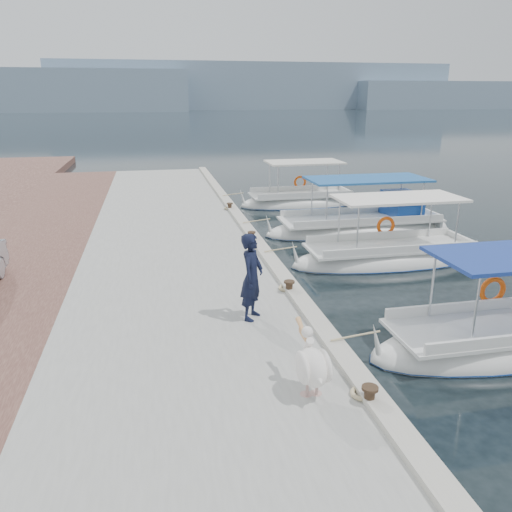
% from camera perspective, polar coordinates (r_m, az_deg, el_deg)
% --- Properties ---
extents(ground, '(400.00, 400.00, 0.00)m').
position_cam_1_polar(ground, '(11.99, 7.30, -8.92)').
color(ground, black).
rests_on(ground, ground).
extents(concrete_quay, '(6.00, 40.00, 0.50)m').
position_cam_1_polar(concrete_quay, '(15.95, -8.83, -1.10)').
color(concrete_quay, gray).
rests_on(concrete_quay, ground).
extents(quay_curb, '(0.44, 40.00, 0.12)m').
position_cam_1_polar(quay_curb, '(16.20, 0.98, 0.57)').
color(quay_curb, '#ABA798').
rests_on(quay_curb, concrete_quay).
extents(cobblestone_strip, '(4.00, 40.00, 0.50)m').
position_cam_1_polar(cobblestone_strip, '(16.52, -26.40, -2.14)').
color(cobblestone_strip, brown).
rests_on(cobblestone_strip, ground).
extents(distant_hills, '(330.00, 60.00, 18.00)m').
position_cam_1_polar(distant_hills, '(214.19, -2.93, 18.43)').
color(distant_hills, '#758BA2').
rests_on(distant_hills, ground).
extents(fishing_caique_b, '(6.35, 2.12, 2.83)m').
position_cam_1_polar(fishing_caique_b, '(12.48, 26.46, -9.02)').
color(fishing_caique_b, silver).
rests_on(fishing_caique_b, ground).
extents(fishing_caique_c, '(6.86, 2.17, 2.83)m').
position_cam_1_polar(fishing_caique_c, '(17.43, 14.94, -0.29)').
color(fishing_caique_c, silver).
rests_on(fishing_caique_c, ground).
extents(fishing_caique_d, '(8.02, 2.48, 2.83)m').
position_cam_1_polar(fishing_caique_d, '(21.05, 12.03, 3.19)').
color(fishing_caique_d, silver).
rests_on(fishing_caique_d, ground).
extents(fishing_caique_e, '(6.27, 2.38, 2.83)m').
position_cam_1_polar(fishing_caique_e, '(25.90, 5.07, 6.09)').
color(fishing_caique_e, silver).
rests_on(fishing_caique_e, ground).
extents(mooring_bollards, '(0.28, 20.28, 0.33)m').
position_cam_1_polar(mooring_bollards, '(12.92, 3.82, -3.42)').
color(mooring_bollards, black).
rests_on(mooring_bollards, concrete_quay).
extents(pelican, '(0.50, 1.41, 1.10)m').
position_cam_1_polar(pelican, '(8.62, 6.46, -12.23)').
color(pelican, tan).
rests_on(pelican, concrete_quay).
extents(fisherman, '(0.79, 0.87, 2.00)m').
position_cam_1_polar(fisherman, '(11.18, -0.48, -2.40)').
color(fisherman, black).
rests_on(fisherman, concrete_quay).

